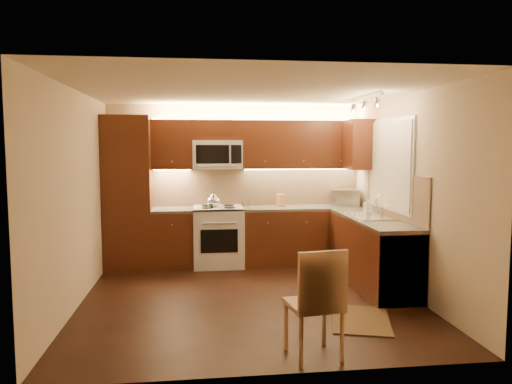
{
  "coord_description": "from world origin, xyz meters",
  "views": [
    {
      "loc": [
        -0.62,
        -5.72,
        1.84
      ],
      "look_at": [
        0.15,
        0.55,
        1.25
      ],
      "focal_mm": 33.92,
      "sensor_mm": 36.0,
      "label": 1
    }
  ],
  "objects": [
    {
      "name": "upper_cab_back_left",
      "position": [
        -0.99,
        1.82,
        1.88
      ],
      "size": [
        0.62,
        0.35,
        0.75
      ],
      "primitive_type": "cube",
      "color": "#411D0D",
      "rests_on": "wall_back"
    },
    {
      "name": "soap_bottle",
      "position": [
        1.8,
        0.88,
        1.01
      ],
      "size": [
        0.11,
        0.11,
        0.22
      ],
      "primitive_type": "imported",
      "rotation": [
        0.0,
        0.0,
        0.13
      ],
      "color": "silver",
      "rests_on": "counter_right"
    },
    {
      "name": "counter_back_right",
      "position": [
        1.04,
        1.7,
        0.88
      ],
      "size": [
        1.92,
        0.6,
        0.04
      ],
      "primitive_type": "cube",
      "color": "#393733",
      "rests_on": "base_cab_back_right"
    },
    {
      "name": "floor",
      "position": [
        0.0,
        0.0,
        0.0
      ],
      "size": [
        4.0,
        4.0,
        0.01
      ],
      "primitive_type": "cube",
      "color": "black",
      "rests_on": "ground"
    },
    {
      "name": "counter_back_left",
      "position": [
        -0.99,
        1.7,
        0.88
      ],
      "size": [
        0.62,
        0.6,
        0.04
      ],
      "primitive_type": "cube",
      "color": "#393733",
      "rests_on": "base_cab_back_left"
    },
    {
      "name": "wall_right",
      "position": [
        2.0,
        0.0,
        1.25
      ],
      "size": [
        0.01,
        4.0,
        2.5
      ],
      "primitive_type": "cube",
      "color": "tan",
      "rests_on": "ground"
    },
    {
      "name": "counter_right",
      "position": [
        1.7,
        0.4,
        0.88
      ],
      "size": [
        0.6,
        2.0,
        0.04
      ],
      "primitive_type": "cube",
      "color": "#393733",
      "rests_on": "base_cab_right"
    },
    {
      "name": "ceiling",
      "position": [
        0.0,
        0.0,
        2.5
      ],
      "size": [
        4.0,
        4.0,
        0.01
      ],
      "primitive_type": "cube",
      "color": "beige",
      "rests_on": "ground"
    },
    {
      "name": "window_frame",
      "position": [
        1.99,
        0.55,
        1.6
      ],
      "size": [
        0.03,
        1.44,
        1.24
      ],
      "primitive_type": "cube",
      "color": "silver",
      "rests_on": "wall_right"
    },
    {
      "name": "rug",
      "position": [
        1.1,
        -0.9,
        0.01
      ],
      "size": [
        0.81,
        1.01,
        0.01
      ],
      "primitive_type": "cube",
      "rotation": [
        0.0,
        0.0,
        -0.28
      ],
      "color": "black",
      "rests_on": "floor"
    },
    {
      "name": "toaster_oven",
      "position": [
        1.73,
        1.75,
        1.03
      ],
      "size": [
        0.5,
        0.42,
        0.26
      ],
      "primitive_type": "cube",
      "rotation": [
        0.0,
        0.0,
        -0.22
      ],
      "color": "silver",
      "rests_on": "counter_back_right"
    },
    {
      "name": "dishwasher",
      "position": [
        1.7,
        -0.3,
        0.43
      ],
      "size": [
        0.58,
        0.6,
        0.84
      ],
      "primitive_type": "cube",
      "color": "silver",
      "rests_on": "floor"
    },
    {
      "name": "wall_left",
      "position": [
        -2.0,
        0.0,
        1.25
      ],
      "size": [
        0.01,
        4.0,
        2.5
      ],
      "primitive_type": "cube",
      "color": "tan",
      "rests_on": "ground"
    },
    {
      "name": "wall_front",
      "position": [
        0.0,
        -2.0,
        1.25
      ],
      "size": [
        4.0,
        0.01,
        2.5
      ],
      "primitive_type": "cube",
      "color": "tan",
      "rests_on": "ground"
    },
    {
      "name": "knife_block",
      "position": [
        0.7,
        1.81,
        1.0
      ],
      "size": [
        0.13,
        0.16,
        0.2
      ],
      "primitive_type": "cube",
      "rotation": [
        0.0,
        0.0,
        0.32
      ],
      "color": "#906441",
      "rests_on": "counter_back_right"
    },
    {
      "name": "upper_cab_bridge",
      "position": [
        -0.3,
        1.82,
        2.09
      ],
      "size": [
        0.76,
        0.35,
        0.31
      ],
      "primitive_type": "cube",
      "color": "#411D0D",
      "rests_on": "wall_back"
    },
    {
      "name": "backsplash_right",
      "position": [
        1.99,
        0.4,
        1.2
      ],
      "size": [
        0.02,
        2.0,
        0.6
      ],
      "primitive_type": "cube",
      "color": "tan",
      "rests_on": "wall_right"
    },
    {
      "name": "pantry",
      "position": [
        -1.65,
        1.7,
        1.15
      ],
      "size": [
        0.7,
        0.6,
        2.3
      ],
      "primitive_type": "cube",
      "color": "#411D0D",
      "rests_on": "floor"
    },
    {
      "name": "spice_jar_c",
      "position": [
        0.14,
        1.92,
        0.95
      ],
      "size": [
        0.05,
        0.05,
        0.1
      ],
      "primitive_type": "cylinder",
      "rotation": [
        0.0,
        0.0,
        -0.22
      ],
      "color": "silver",
      "rests_on": "counter_back_right"
    },
    {
      "name": "backsplash_back",
      "position": [
        0.35,
        1.99,
        1.2
      ],
      "size": [
        3.3,
        0.02,
        0.6
      ],
      "primitive_type": "cube",
      "color": "tan",
      "rests_on": "wall_back"
    },
    {
      "name": "spice_jar_b",
      "position": [
        0.24,
        1.89,
        0.94
      ],
      "size": [
        0.05,
        0.05,
        0.09
      ],
      "primitive_type": "cylinder",
      "rotation": [
        0.0,
        0.0,
        -0.4
      ],
      "color": "olive",
      "rests_on": "counter_back_right"
    },
    {
      "name": "track_light_bar",
      "position": [
        1.55,
        0.4,
        2.46
      ],
      "size": [
        0.04,
        1.2,
        0.03
      ],
      "primitive_type": "cube",
      "color": "silver",
      "rests_on": "ceiling"
    },
    {
      "name": "stove",
      "position": [
        -0.3,
        1.68,
        0.46
      ],
      "size": [
        0.76,
        0.65,
        0.92
      ],
      "primitive_type": null,
      "color": "silver",
      "rests_on": "floor"
    },
    {
      "name": "base_cab_back_left",
      "position": [
        -0.99,
        1.7,
        0.43
      ],
      "size": [
        0.62,
        0.6,
        0.86
      ],
      "primitive_type": "cube",
      "color": "#411D0D",
      "rests_on": "floor"
    },
    {
      "name": "sink",
      "position": [
        1.7,
        0.55,
        0.98
      ],
      "size": [
        0.52,
        0.86,
        0.15
      ],
      "primitive_type": null,
      "color": "silver",
      "rests_on": "counter_right"
    },
    {
      "name": "microwave",
      "position": [
        -0.3,
        1.81,
        1.72
      ],
      "size": [
        0.76,
        0.38,
        0.44
      ],
      "primitive_type": null,
      "color": "silver",
      "rests_on": "wall_back"
    },
    {
      "name": "base_cab_back_right",
      "position": [
        1.04,
        1.7,
        0.43
      ],
      "size": [
        1.92,
        0.6,
        0.86
      ],
      "primitive_type": "cube",
      "color": "#411D0D",
      "rests_on": "floor"
    },
    {
      "name": "base_cab_right",
      "position": [
        1.7,
        0.4,
        0.43
      ],
      "size": [
        0.6,
        2.0,
        0.86
      ],
      "primitive_type": "cube",
      "color": "#411D0D",
      "rests_on": "floor"
    },
    {
      "name": "upper_cab_right_corner",
      "position": [
        1.82,
        1.4,
        1.88
      ],
      "size": [
        0.35,
        0.5,
        0.75
      ],
      "primitive_type": "cube",
      "color": "#411D0D",
      "rests_on": "wall_right"
    },
    {
      "name": "dining_chair",
      "position": [
        0.38,
        -1.7,
        0.49
      ],
      "size": [
        0.5,
        0.5,
        0.99
      ],
      "primitive_type": null,
      "rotation": [
        0.0,
        0.0,
        0.15
      ],
      "color": "#906441",
      "rests_on": "floor"
    },
    {
      "name": "spice_jar_a",
      "position": [
        0.15,
        1.94,
        0.94
      ],
      "size": [
        0.06,
        0.06,
        0.09
      ],
      "primitive_type": "cylinder",
      "rotation": [
        0.0,
        0.0,
        0.32
      ],
      "color": "silver",
      "rests_on": "counter_back_right"
    },
    {
      "name": "window_blinds",
      "position": [
        1.97,
        0.55,
        1.6
      ],
      "size": [
        0.02,
        1.36,
        1.16
      ],
      "primitive_type": "cube",
      "color": "silver",
      "rests_on": "wall_right"
    },
    {
      "name": "faucet",
      "position": [
        1.88,
        0.55,
        1.05
      ],
      "size": [
        0.2,
        0.04,
        0.3
      ],
      "primitive_type": null,
      "color": "silver",
      "rests_on": "counter_right"
    },
    {
      "name": "wall_back",
      "position": [
        0.0,
        2.0,
        1.25
      ],
      "size": [
        4.0,
        0.01,
        2.5
      ],
      "primitive_type": "cube",
      "color": "tan",
      "rests_on": "ground"
    },
    {
      "name": "kettle",
      "position": [
        -0.37,
        1.61,
        1.04
      ],
      "size": [
        0.23,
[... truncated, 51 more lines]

